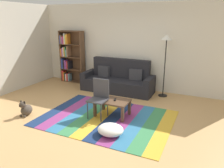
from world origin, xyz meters
name	(u,v)px	position (x,y,z in m)	size (l,w,h in m)	color
ground_plane	(98,118)	(0.00, 0.00, 0.00)	(14.00, 14.00, 0.00)	tan
back_wall	(135,47)	(0.00, 2.55, 1.35)	(6.80, 0.10, 2.70)	silver
left_wall	(12,48)	(-3.40, 0.75, 1.35)	(0.10, 5.50, 2.70)	beige
rug	(106,118)	(0.19, 0.06, 0.00)	(2.95, 2.16, 0.01)	navy
couch	(118,81)	(-0.36, 2.02, 0.34)	(2.26, 0.80, 1.00)	black
bookshelf	(70,57)	(-2.38, 2.31, 0.89)	(0.90, 0.28, 1.82)	brown
coffee_table	(112,103)	(0.26, 0.25, 0.33)	(0.78, 0.52, 0.38)	#513826
pouf	(111,130)	(0.60, -0.58, 0.11)	(0.52, 0.47, 0.20)	white
dog	(26,109)	(-1.61, -0.61, 0.16)	(0.22, 0.35, 0.40)	#473D33
standing_lamp	(166,45)	(1.05, 2.14, 1.50)	(0.32, 0.32, 1.80)	black
tv_remote	(115,100)	(0.31, 0.29, 0.40)	(0.04, 0.15, 0.02)	black
folding_chair	(99,95)	(0.00, 0.09, 0.53)	(0.40, 0.40, 0.90)	#38383D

